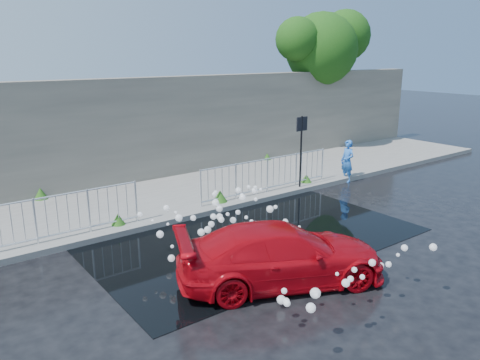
# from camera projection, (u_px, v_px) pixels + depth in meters

# --- Properties ---
(ground) EXTENTS (90.00, 90.00, 0.00)m
(ground) POSITION_uv_depth(u_px,v_px,m) (262.00, 254.00, 10.69)
(ground) COLOR black
(ground) RESTS_ON ground
(pavement) EXTENTS (30.00, 4.00, 0.15)m
(pavement) POSITION_uv_depth(u_px,v_px,m) (159.00, 198.00, 14.52)
(pavement) COLOR slate
(pavement) RESTS_ON ground
(curb) EXTENTS (30.00, 0.25, 0.16)m
(curb) POSITION_uv_depth(u_px,v_px,m) (193.00, 215.00, 12.98)
(curb) COLOR slate
(curb) RESTS_ON ground
(retaining_wall) EXTENTS (30.00, 0.60, 3.50)m
(retaining_wall) POSITION_uv_depth(u_px,v_px,m) (126.00, 131.00, 15.73)
(retaining_wall) COLOR #605B51
(retaining_wall) RESTS_ON pavement
(puddle) EXTENTS (8.00, 5.00, 0.01)m
(puddle) POSITION_uv_depth(u_px,v_px,m) (252.00, 236.00, 11.75)
(puddle) COLOR black
(puddle) RESTS_ON ground
(sign_post) EXTENTS (0.45, 0.06, 2.50)m
(sign_post) POSITION_uv_depth(u_px,v_px,m) (301.00, 140.00, 15.06)
(sign_post) COLOR black
(sign_post) RESTS_ON ground
(tree) EXTENTS (5.10, 3.20, 6.37)m
(tree) POSITION_uv_depth(u_px,v_px,m) (324.00, 45.00, 20.77)
(tree) COLOR #332114
(tree) RESTS_ON ground
(railing_left) EXTENTS (5.05, 0.05, 1.10)m
(railing_left) POSITION_uv_depth(u_px,v_px,m) (35.00, 220.00, 10.75)
(railing_left) COLOR silver
(railing_left) RESTS_ON pavement
(railing_right) EXTENTS (5.05, 0.05, 1.10)m
(railing_right) POSITION_uv_depth(u_px,v_px,m) (267.00, 174.00, 14.82)
(railing_right) COLOR silver
(railing_right) RESTS_ON pavement
(weeds) EXTENTS (12.17, 3.93, 0.35)m
(weeds) POSITION_uv_depth(u_px,v_px,m) (157.00, 197.00, 13.91)
(weeds) COLOR #194612
(weeds) RESTS_ON pavement
(water_spray) EXTENTS (3.57, 5.53, 1.07)m
(water_spray) POSITION_uv_depth(u_px,v_px,m) (244.00, 231.00, 10.17)
(water_spray) COLOR white
(water_spray) RESTS_ON ground
(red_car) EXTENTS (4.47, 3.19, 1.20)m
(red_car) POSITION_uv_depth(u_px,v_px,m) (282.00, 254.00, 9.22)
(red_car) COLOR #AF0710
(red_car) RESTS_ON ground
(person) EXTENTS (0.40, 0.57, 1.49)m
(person) POSITION_uv_depth(u_px,v_px,m) (347.00, 161.00, 16.53)
(person) COLOR blue
(person) RESTS_ON ground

